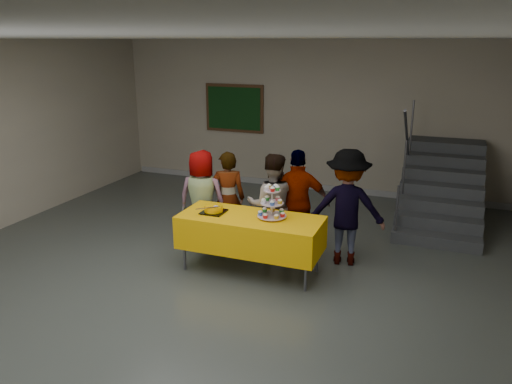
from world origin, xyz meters
TOP-DOWN VIEW (x-y plane):
  - room_shell at (0.00, 0.02)m, footprint 10.00×10.04m
  - bake_table at (0.41, 0.96)m, footprint 1.88×0.78m
  - cupcake_stand at (0.68, 1.02)m, footprint 0.38×0.38m
  - bear_cake at (-0.11, 0.94)m, footprint 0.32×0.36m
  - schoolchild_a at (-0.60, 1.55)m, footprint 0.77×0.56m
  - schoolchild_b at (-0.26, 1.72)m, footprint 0.62×0.53m
  - schoolchild_c at (0.48, 1.59)m, footprint 0.87×0.77m
  - schoolchild_d at (0.82, 1.74)m, footprint 0.97×0.61m
  - schoolchild_e at (1.53, 1.69)m, footprint 1.12×0.76m
  - staircase at (2.70, 4.13)m, footprint 1.30×2.40m
  - noticeboard at (-1.55, 4.96)m, footprint 1.30×0.05m

SIDE VIEW (x-z plane):
  - staircase at x=2.70m, z-range -0.53..1.51m
  - bake_table at x=0.41m, z-range 0.17..0.94m
  - schoolchild_b at x=-0.26m, z-range 0.00..1.43m
  - schoolchild_a at x=-0.60m, z-range 0.00..1.46m
  - schoolchild_c at x=0.48m, z-range 0.00..1.49m
  - schoolchild_d at x=0.82m, z-range 0.00..1.54m
  - schoolchild_e at x=1.53m, z-range 0.00..1.61m
  - bear_cake at x=-0.11m, z-range 0.77..0.89m
  - cupcake_stand at x=0.68m, z-range 0.73..1.17m
  - noticeboard at x=-1.55m, z-range 1.10..2.10m
  - room_shell at x=0.00m, z-range 0.62..3.64m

